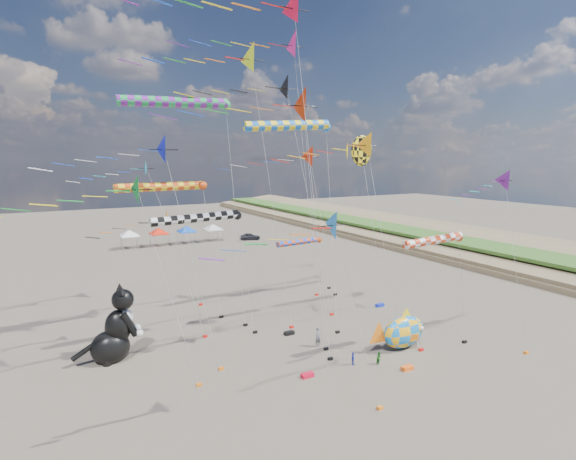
# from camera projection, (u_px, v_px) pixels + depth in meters

# --- Properties ---
(ground) EXTENTS (260.00, 260.00, 0.00)m
(ground) POSITION_uv_depth(u_px,v_px,m) (400.00, 405.00, 28.17)
(ground) COLOR #51473B
(ground) RESTS_ON ground
(delta_kite_0) EXTENTS (10.00, 1.84, 12.59)m
(delta_kite_0) POSITION_uv_depth(u_px,v_px,m) (329.00, 234.00, 23.99)
(delta_kite_0) COLOR #1F7ED4
(delta_kite_0) RESTS_ON ground
(delta_kite_1) EXTENTS (13.81, 2.66, 24.43)m
(delta_kite_1) POSITION_uv_depth(u_px,v_px,m) (235.00, 61.00, 34.97)
(delta_kite_1) COLOR #D3ED1D
(delta_kite_1) RESTS_ON ground
(delta_kite_2) EXTENTS (11.12, 2.07, 14.48)m
(delta_kite_2) POSITION_uv_depth(u_px,v_px,m) (123.00, 196.00, 26.42)
(delta_kite_2) COLOR #0D7D27
(delta_kite_2) RESTS_ON ground
(delta_kite_3) EXTENTS (14.22, 2.52, 22.83)m
(delta_kite_3) POSITION_uv_depth(u_px,v_px,m) (281.00, 88.00, 38.36)
(delta_kite_3) COLOR black
(delta_kite_3) RESTS_ON ground
(delta_kite_4) EXTENTS (13.07, 2.76, 20.37)m
(delta_kite_4) POSITION_uv_depth(u_px,v_px,m) (284.00, 109.00, 31.51)
(delta_kite_4) COLOR red
(delta_kite_4) RESTS_ON ground
(delta_kite_5) EXTENTS (8.94, 1.50, 11.44)m
(delta_kite_5) POSITION_uv_depth(u_px,v_px,m) (146.00, 224.00, 35.09)
(delta_kite_5) COLOR orange
(delta_kite_5) RESTS_ON ground
(delta_kite_6) EXTENTS (7.88, 1.79, 14.62)m
(delta_kite_6) POSITION_uv_depth(u_px,v_px,m) (515.00, 186.00, 31.99)
(delta_kite_6) COLOR #7D2393
(delta_kite_6) RESTS_ON ground
(delta_kite_7) EXTENTS (15.35, 3.05, 27.96)m
(delta_kite_7) POSITION_uv_depth(u_px,v_px,m) (284.00, 48.00, 44.74)
(delta_kite_7) COLOR #F72389
(delta_kite_7) RESTS_ON ground
(delta_kite_8) EXTENTS (10.83, 1.72, 15.28)m
(delta_kite_8) POSITION_uv_depth(u_px,v_px,m) (141.00, 172.00, 42.59)
(delta_kite_8) COLOR #18ADD3
(delta_kite_8) RESTS_ON ground
(delta_kite_9) EXTENTS (13.84, 2.45, 16.80)m
(delta_kite_9) POSITION_uv_depth(u_px,v_px,m) (296.00, 159.00, 46.03)
(delta_kite_9) COLOR red
(delta_kite_9) RESTS_ON ground
(delta_kite_10) EXTENTS (9.42, 2.02, 16.92)m
(delta_kite_10) POSITION_uv_depth(u_px,v_px,m) (167.00, 154.00, 28.82)
(delta_kite_10) COLOR #111ABB
(delta_kite_10) RESTS_ON ground
(delta_kite_11) EXTENTS (10.85, 2.18, 17.46)m
(delta_kite_11) POSITION_uv_depth(u_px,v_px,m) (368.00, 148.00, 33.14)
(delta_kite_11) COLOR #FFA916
(delta_kite_11) RESTS_ON ground
(delta_kite_12) EXTENTS (13.71, 2.40, 25.84)m
(delta_kite_12) POSITION_uv_depth(u_px,v_px,m) (278.00, 15.00, 28.54)
(delta_kite_12) COLOR red
(delta_kite_12) RESTS_ON ground
(windsock_0) EXTENTS (9.37, 0.81, 13.28)m
(windsock_0) POSITION_uv_depth(u_px,v_px,m) (165.00, 187.00, 39.30)
(windsock_0) COLOR #D54111
(windsock_0) RESTS_ON ground
(windsock_1) EXTENTS (8.77, 0.81, 18.22)m
(windsock_1) POSITION_uv_depth(u_px,v_px,m) (292.00, 127.00, 34.79)
(windsock_1) COLOR blue
(windsock_1) RESTS_ON ground
(windsock_2) EXTENTS (7.25, 0.68, 9.48)m
(windsock_2) POSITION_uv_depth(u_px,v_px,m) (437.00, 241.00, 34.35)
(windsock_2) COLOR red
(windsock_2) RESTS_ON ground
(windsock_3) EXTENTS (10.37, 0.89, 20.18)m
(windsock_3) POSITION_uv_depth(u_px,v_px,m) (180.00, 103.00, 35.86)
(windsock_3) COLOR green
(windsock_3) RESTS_ON ground
(windsock_4) EXTENTS (8.77, 0.74, 10.98)m
(windsock_4) POSITION_uv_depth(u_px,v_px,m) (201.00, 218.00, 35.89)
(windsock_4) COLOR black
(windsock_4) RESTS_ON ground
(windsock_5) EXTENTS (7.15, 0.66, 6.37)m
(windsock_5) POSITION_uv_depth(u_px,v_px,m) (301.00, 242.00, 50.63)
(windsock_5) COLOR #C53D0D
(windsock_5) RESTS_ON ground
(angelfish_kite) EXTENTS (3.74, 3.02, 17.29)m
(angelfish_kite) POSITION_uv_depth(u_px,v_px,m) (360.00, 152.00, 38.42)
(angelfish_kite) COLOR yellow
(angelfish_kite) RESTS_ON ground
(cat_inflatable) EXTENTS (4.42, 2.28, 5.90)m
(cat_inflatable) POSITION_uv_depth(u_px,v_px,m) (113.00, 323.00, 33.99)
(cat_inflatable) COLOR black
(cat_inflatable) RESTS_ON ground
(fish_inflatable) EXTENTS (5.37, 2.23, 3.49)m
(fish_inflatable) POSITION_uv_depth(u_px,v_px,m) (403.00, 332.00, 36.23)
(fish_inflatable) COLOR blue
(fish_inflatable) RESTS_ON ground
(person_adult) EXTENTS (0.69, 0.52, 1.71)m
(person_adult) POSITION_uv_depth(u_px,v_px,m) (318.00, 337.00, 36.78)
(person_adult) COLOR slate
(person_adult) RESTS_ON ground
(child_green) EXTENTS (0.53, 0.44, 1.00)m
(child_green) POSITION_uv_depth(u_px,v_px,m) (379.00, 358.00, 33.60)
(child_green) COLOR #19711B
(child_green) RESTS_ON ground
(child_blue) EXTENTS (0.51, 0.61, 0.97)m
(child_blue) POSITION_uv_depth(u_px,v_px,m) (353.00, 359.00, 33.56)
(child_blue) COLOR #232EAF
(child_blue) RESTS_ON ground
(kite_bag_0) EXTENTS (0.90, 0.44, 0.30)m
(kite_bag_0) POSITION_uv_depth(u_px,v_px,m) (289.00, 333.00, 39.38)
(kite_bag_0) COLOR black
(kite_bag_0) RESTS_ON ground
(kite_bag_1) EXTENTS (0.90, 0.44, 0.30)m
(kite_bag_1) POSITION_uv_depth(u_px,v_px,m) (307.00, 375.00, 31.69)
(kite_bag_1) COLOR red
(kite_bag_1) RESTS_ON ground
(kite_bag_2) EXTENTS (0.90, 0.44, 0.30)m
(kite_bag_2) POSITION_uv_depth(u_px,v_px,m) (380.00, 305.00, 46.93)
(kite_bag_2) COLOR #1327C4
(kite_bag_2) RESTS_ON ground
(kite_bag_3) EXTENTS (0.90, 0.44, 0.30)m
(kite_bag_3) POSITION_uv_depth(u_px,v_px,m) (407.00, 368.00, 32.78)
(kite_bag_3) COLOR #FF5C15
(kite_bag_3) RESTS_ON ground
(tent_row) EXTENTS (19.20, 4.20, 3.80)m
(tent_row) POSITION_uv_depth(u_px,v_px,m) (173.00, 228.00, 80.29)
(tent_row) COLOR white
(tent_row) RESTS_ON ground
(parked_car) EXTENTS (4.17, 2.75, 1.32)m
(parked_car) POSITION_uv_depth(u_px,v_px,m) (250.00, 236.00, 85.68)
(parked_car) COLOR #26262D
(parked_car) RESTS_ON ground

